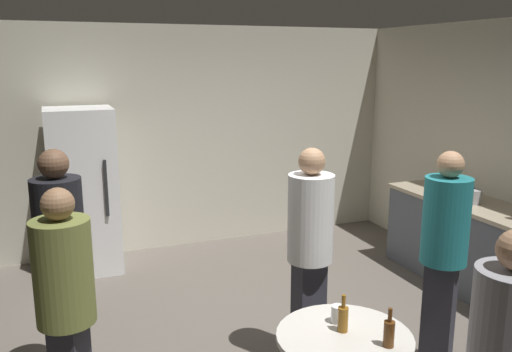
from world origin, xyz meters
The scene contains 13 objects.
ground_plane centered at (0.00, 0.00, -0.05)m, with size 5.20×5.20×0.10m, color #5B544C.
wall_back centered at (0.00, 2.63, 1.35)m, with size 5.32×0.06×2.70m, color beige.
refrigerator centered at (-1.34, 2.20, 0.90)m, with size 0.70×0.68×1.80m.
kitchen_counter centered at (2.28, 0.28, 0.45)m, with size 0.64×2.03×0.90m.
kettle centered at (2.23, 0.26, 0.97)m, with size 0.24×0.17×0.18m.
foreground_table centered at (-0.12, -1.26, 0.63)m, with size 0.80×0.80×0.73m.
beer_bottle_amber centered at (-0.11, -1.22, 0.82)m, with size 0.06×0.06×0.23m.
beer_bottle_brown centered at (0.04, -1.46, 0.82)m, with size 0.06×0.06×0.23m.
plastic_cup_white centered at (-0.09, -1.12, 0.79)m, with size 0.08×0.08×0.11m, color white.
person_in_teal_shirt centered at (1.03, -0.74, 0.97)m, with size 0.47×0.47×1.67m.
person_in_white_shirt centered at (0.11, -0.36, 0.99)m, with size 0.37×0.37×1.69m.
person_in_olive_shirt centered at (-1.62, -0.62, 0.94)m, with size 0.46×0.46×1.61m.
person_in_black_shirt centered at (-1.63, 0.03, 1.01)m, with size 0.43×0.43×1.72m.
Camera 1 is at (-1.63, -3.70, 2.31)m, focal length 37.22 mm.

